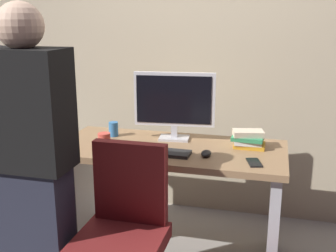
% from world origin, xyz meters
% --- Properties ---
extents(ground_plane, '(9.00, 9.00, 0.00)m').
position_xyz_m(ground_plane, '(0.00, 0.00, 0.00)').
color(ground_plane, gray).
extents(wall_back, '(6.40, 0.10, 3.00)m').
position_xyz_m(wall_back, '(0.00, 0.77, 1.50)').
color(wall_back, tan).
rests_on(wall_back, ground).
extents(desk, '(1.46, 0.67, 0.76)m').
position_xyz_m(desk, '(0.00, 0.00, 0.52)').
color(desk, '#93704C').
rests_on(desk, ground).
extents(office_chair, '(0.52, 0.52, 0.94)m').
position_xyz_m(office_chair, '(-0.08, -0.67, 0.43)').
color(office_chair, black).
rests_on(office_chair, ground).
extents(person_at_desk, '(0.40, 0.24, 1.64)m').
position_xyz_m(person_at_desk, '(-0.50, -0.77, 0.84)').
color(person_at_desk, '#262838').
rests_on(person_at_desk, ground).
extents(monitor, '(0.54, 0.16, 0.46)m').
position_xyz_m(monitor, '(-0.01, 0.17, 1.01)').
color(monitor, silver).
rests_on(monitor, desk).
extents(keyboard, '(0.43, 0.14, 0.02)m').
position_xyz_m(keyboard, '(-0.05, -0.15, 0.77)').
color(keyboard, '#262626').
rests_on(keyboard, desk).
extents(mouse, '(0.06, 0.10, 0.03)m').
position_xyz_m(mouse, '(0.26, -0.12, 0.77)').
color(mouse, black).
rests_on(mouse, desk).
extents(cup_near_keyboard, '(0.08, 0.08, 0.09)m').
position_xyz_m(cup_near_keyboard, '(-0.41, -0.11, 0.80)').
color(cup_near_keyboard, '#D84C3F').
rests_on(cup_near_keyboard, desk).
extents(cup_by_monitor, '(0.06, 0.06, 0.10)m').
position_xyz_m(cup_by_monitor, '(-0.44, 0.14, 0.81)').
color(cup_by_monitor, '#3372B2').
rests_on(cup_by_monitor, desk).
extents(book_stack, '(0.21, 0.17, 0.11)m').
position_xyz_m(book_stack, '(0.49, 0.11, 0.81)').
color(book_stack, gold).
rests_on(book_stack, desk).
extents(cell_phone, '(0.11, 0.16, 0.01)m').
position_xyz_m(cell_phone, '(0.54, -0.18, 0.76)').
color(cell_phone, black).
rests_on(cell_phone, desk).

